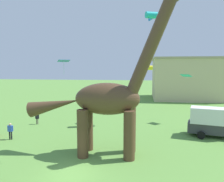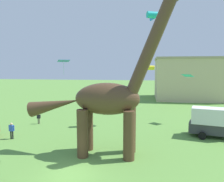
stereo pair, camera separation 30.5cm
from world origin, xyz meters
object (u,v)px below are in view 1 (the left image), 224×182
Objects in this scene: person_strolling_adult at (10,130)px; kite_near_low at (64,61)px; parked_box_truck at (214,122)px; kite_mid_left at (156,16)px; kite_mid_center at (144,68)px; kite_far_right at (186,76)px; person_photographer at (37,118)px; dinosaur_sculpture at (106,99)px.

person_strolling_adult is 1.51× the size of kite_near_low.
kite_mid_left is (-6.22, 5.81, 12.65)m from parked_box_truck.
kite_mid_left reaches higher than kite_near_low.
kite_mid_left reaches higher than kite_mid_center.
kite_far_right is 8.96m from kite_mid_left.
kite_mid_center is 0.92× the size of kite_mid_left.
kite_mid_center is (-5.60, 8.36, 1.04)m from kite_far_right.
person_photographer is 0.48× the size of kite_mid_left.
person_photographer is 14.89m from kite_near_low.
kite_mid_center reaches higher than parked_box_truck.
kite_near_low is at bearing -141.87° from dinosaur_sculpture.
dinosaur_sculpture reaches higher than person_photographer.
dinosaur_sculpture reaches higher than parked_box_truck.
kite_mid_left reaches higher than person_strolling_adult.
person_strolling_adult reaches higher than person_photographer.
dinosaur_sculpture is 15.88m from kite_far_right.
kite_mid_center is at bearing -50.93° from person_strolling_adult.
person_photographer is at bearing -139.07° from kite_mid_center.
kite_near_low reaches higher than person_photographer.
person_strolling_adult is at bearing 151.42° from kite_near_low.
kite_near_low is at bearing -132.97° from person_strolling_adult.
kite_near_low is (-6.46, -22.81, 0.57)m from kite_mid_center.
kite_near_low reaches higher than kite_far_right.
kite_mid_left is at bearing 152.13° from person_photographer.
kite_near_low reaches higher than person_strolling_adult.
dinosaur_sculpture reaches higher than kite_far_right.
parked_box_truck is 2.09× the size of kite_mid_center.
parked_box_truck is 21.85m from person_photographer.
kite_near_low reaches higher than kite_mid_center.
kite_mid_center reaches higher than person_photographer.
parked_box_truck is at bearing -43.02° from kite_mid_left.
dinosaur_sculpture is 7.75× the size of person_strolling_adult.
dinosaur_sculpture is at bearing -110.31° from kite_mid_left.
dinosaur_sculpture is 2.27× the size of parked_box_truck.
kite_near_low is at bearing -136.26° from parked_box_truck.
dinosaur_sculpture is 16.22m from kite_mid_left.
parked_box_truck is at bearing -94.14° from person_strolling_adult.
person_strolling_adult is at bearing -147.57° from kite_mid_left.
kite_near_low is at bearing -119.62° from kite_mid_left.
kite_mid_center is (14.11, 12.23, 6.59)m from person_photographer.
parked_box_truck is at bearing -63.02° from kite_mid_center.
kite_mid_center is at bearing 98.46° from kite_mid_left.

